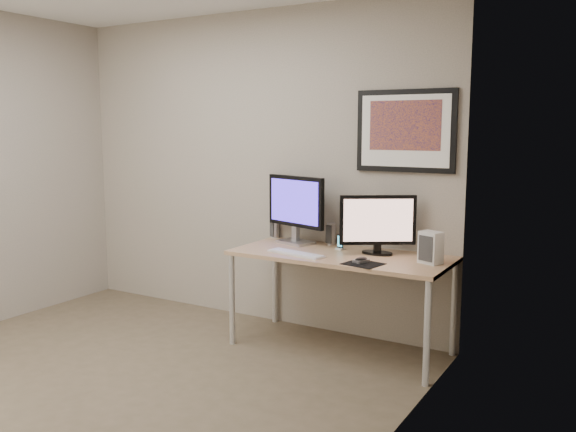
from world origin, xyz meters
name	(u,v)px	position (x,y,z in m)	size (l,w,h in m)	color
floor	(108,386)	(0.00, 0.00, 0.00)	(3.60, 3.60, 0.00)	brown
room	(148,128)	(0.00, 0.45, 1.64)	(3.60, 3.60, 3.60)	white
desk	(341,262)	(1.00, 1.35, 0.66)	(1.60, 0.70, 0.73)	#9D734C
framed_art	(405,131)	(1.35, 1.68, 1.62)	(0.75, 0.04, 0.60)	black
monitor_large	(296,206)	(0.52, 1.53, 1.03)	(0.58, 0.26, 0.54)	#B0B0B5
monitor_tv	(378,223)	(1.24, 1.46, 0.96)	(0.49, 0.32, 0.43)	black
speaker_left	(275,228)	(0.25, 1.66, 0.81)	(0.07, 0.07, 0.17)	#B0B0B5
speaker_right	(331,234)	(0.78, 1.63, 0.82)	(0.07, 0.07, 0.17)	#B0B0B5
phone_dock	(340,242)	(0.93, 1.48, 0.79)	(0.05, 0.05, 0.12)	black
keyboard	(296,253)	(0.73, 1.16, 0.74)	(0.47, 0.12, 0.02)	silver
mousepad	(363,264)	(1.28, 1.12, 0.73)	(0.24, 0.21, 0.00)	black
mouse	(361,260)	(1.25, 1.15, 0.75)	(0.06, 0.11, 0.04)	black
fan_unit	(431,248)	(1.66, 1.37, 0.84)	(0.14, 0.11, 0.22)	silver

